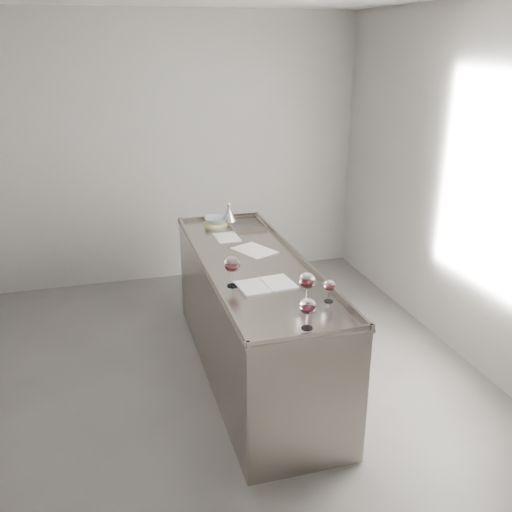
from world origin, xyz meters
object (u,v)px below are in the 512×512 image
object	(u,v)px
ceramic_bowl	(216,220)
wine_glass_middle	(308,307)
wine_glass_left	(232,265)
notebook	(266,285)
wine_funnel	(229,215)
wine_glass_right	(307,281)
wine_glass_small	(329,286)
counter	(254,319)

from	to	relation	value
ceramic_bowl	wine_glass_middle	bearing A→B (deg)	-87.68
wine_glass_left	ceramic_bowl	world-z (taller)	wine_glass_left
notebook	wine_funnel	world-z (taller)	wine_funnel
wine_glass_middle	wine_glass_right	xyz separation A→B (m)	(0.12, 0.33, 0.01)
wine_glass_right	wine_glass_small	world-z (taller)	wine_glass_right
ceramic_bowl	wine_funnel	bearing A→B (deg)	29.47
ceramic_bowl	wine_funnel	distance (m)	0.16
wine_glass_left	wine_funnel	xyz separation A→B (m)	(0.32, 1.45, -0.09)
wine_glass_right	notebook	bearing A→B (deg)	118.42
wine_glass_small	notebook	world-z (taller)	wine_glass_small
notebook	wine_funnel	bearing A→B (deg)	79.93
wine_glass_middle	notebook	bearing A→B (deg)	94.36
counter	wine_glass_left	world-z (taller)	wine_glass_left
wine_glass_small	notebook	bearing A→B (deg)	131.53
wine_glass_middle	notebook	xyz separation A→B (m)	(-0.05, 0.65, -0.13)
wine_glass_middle	ceramic_bowl	xyz separation A→B (m)	(-0.08, 2.08, -0.09)
wine_glass_middle	wine_glass_right	bearing A→B (deg)	69.86
wine_glass_middle	wine_glass_right	distance (m)	0.35
wine_glass_right	notebook	xyz separation A→B (m)	(-0.17, 0.32, -0.14)
notebook	wine_funnel	xyz separation A→B (m)	(0.10, 1.51, 0.05)
counter	wine_glass_right	world-z (taller)	wine_glass_right
wine_glass_middle	wine_funnel	xyz separation A→B (m)	(0.05, 2.16, -0.07)
counter	notebook	bearing A→B (deg)	-94.59
wine_glass_middle	wine_glass_right	size ratio (longest dim) A/B	0.94
counter	wine_glass_right	size ratio (longest dim) A/B	12.03
ceramic_bowl	wine_funnel	size ratio (longest dim) A/B	1.06
wine_glass_middle	wine_funnel	world-z (taller)	wine_funnel
wine_glass_small	wine_glass_right	bearing A→B (deg)	166.61
wine_glass_left	ceramic_bowl	size ratio (longest dim) A/B	1.05
wine_glass_middle	counter	bearing A→B (deg)	90.78
counter	wine_glass_left	size ratio (longest dim) A/B	11.24
counter	ceramic_bowl	bearing A→B (deg)	93.98
counter	wine_glass_small	distance (m)	1.01
wine_glass_right	wine_glass_small	xyz separation A→B (m)	(0.14, -0.03, -0.04)
wine_glass_right	wine_funnel	xyz separation A→B (m)	(-0.07, 1.83, -0.08)
wine_glass_left	counter	bearing A→B (deg)	56.26
counter	ceramic_bowl	world-z (taller)	ceramic_bowl
counter	wine_glass_right	bearing A→B (deg)	-79.66
wine_glass_left	wine_glass_right	size ratio (longest dim) A/B	1.07
counter	wine_glass_middle	xyz separation A→B (m)	(0.01, -1.08, 0.60)
ceramic_bowl	wine_glass_left	bearing A→B (deg)	-97.50
wine_glass_middle	notebook	world-z (taller)	wine_glass_middle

